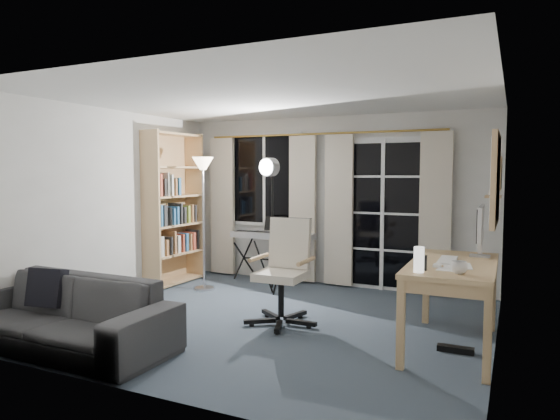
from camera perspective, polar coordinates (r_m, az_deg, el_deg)
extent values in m
cube|color=#3A4654|center=(5.55, -1.22, -12.63)|extent=(4.50, 4.00, 0.02)
cube|color=white|center=(7.55, -1.67, 3.51)|extent=(1.20, 0.06, 1.40)
cube|color=black|center=(7.52, -1.77, 3.51)|extent=(1.10, 0.02, 1.30)
cube|color=white|center=(7.51, -1.81, 3.51)|extent=(0.04, 0.03, 1.30)
cube|color=white|center=(6.94, 11.70, -0.57)|extent=(1.32, 0.06, 2.11)
cube|color=black|center=(6.99, 9.25, -0.51)|extent=(0.55, 0.02, 1.95)
cube|color=black|center=(6.85, 14.08, -0.68)|extent=(0.55, 0.02, 1.95)
cube|color=white|center=(6.90, 11.62, -0.60)|extent=(0.05, 0.04, 2.05)
cube|color=white|center=(6.96, 11.56, -4.50)|extent=(1.15, 0.03, 0.03)
cube|color=white|center=(6.90, 11.63, -0.39)|extent=(1.15, 0.03, 0.03)
cube|color=white|center=(6.88, 11.69, 3.76)|extent=(1.15, 0.03, 0.03)
cylinder|color=gold|center=(7.13, 4.56, 8.68)|extent=(3.50, 0.03, 0.03)
cube|color=beige|center=(7.82, -6.57, 0.44)|extent=(0.40, 0.07, 2.10)
cube|color=beige|center=(7.20, 2.59, 0.13)|extent=(0.40, 0.07, 2.10)
cube|color=beige|center=(7.01, 6.74, -0.02)|extent=(0.40, 0.07, 2.10)
cube|color=beige|center=(6.71, 17.33, -0.38)|extent=(0.40, 0.07, 2.10)
cube|color=tan|center=(6.98, -14.68, -0.06)|extent=(0.35, 0.04, 2.18)
cube|color=tan|center=(7.74, -9.84, 0.44)|extent=(0.35, 0.04, 2.18)
cube|color=tan|center=(7.45, -13.08, 0.24)|extent=(0.06, 0.98, 2.18)
cube|color=tan|center=(7.50, -12.00, -7.88)|extent=(0.38, 0.99, 0.03)
cube|color=tan|center=(7.43, -12.05, -4.84)|extent=(0.38, 0.99, 0.03)
cube|color=tan|center=(7.37, -12.10, -1.66)|extent=(0.38, 0.99, 0.03)
cube|color=tan|center=(7.34, -12.15, 1.56)|extent=(0.38, 0.99, 0.03)
cube|color=tan|center=(7.33, -12.21, 4.79)|extent=(0.38, 0.99, 0.03)
cube|color=tan|center=(7.35, -12.27, 8.45)|extent=(0.38, 0.99, 0.03)
cube|color=silver|center=(7.09, -14.00, -4.05)|extent=(0.25, 0.07, 0.28)
cube|color=#AE7548|center=(7.17, -13.43, -4.18)|extent=(0.25, 0.05, 0.22)
cube|color=#323232|center=(7.24, -12.97, -3.98)|extent=(0.25, 0.05, 0.25)
cube|color=#AE7548|center=(7.29, -12.55, -3.61)|extent=(0.25, 0.05, 0.32)
cube|color=silver|center=(7.36, -12.13, -3.81)|extent=(0.25, 0.06, 0.25)
cube|color=#BF4C36|center=(7.44, -11.65, -3.69)|extent=(0.25, 0.05, 0.26)
cube|color=teal|center=(7.50, -11.24, -3.60)|extent=(0.25, 0.06, 0.27)
cube|color=#AE7548|center=(7.58, -10.79, -3.57)|extent=(0.25, 0.04, 0.25)
cube|color=#BF4C36|center=(7.64, -10.44, -3.47)|extent=(0.25, 0.07, 0.26)
cube|color=#323232|center=(7.72, -9.98, -3.28)|extent=(0.25, 0.04, 0.29)
cube|color=teal|center=(7.04, -14.06, -0.64)|extent=(0.25, 0.04, 0.30)
cube|color=#323232|center=(7.10, -13.64, -0.62)|extent=(0.25, 0.07, 0.29)
cube|color=#323232|center=(7.18, -13.08, -0.71)|extent=(0.25, 0.05, 0.25)
cube|color=teal|center=(7.25, -12.65, -0.73)|extent=(0.25, 0.04, 0.23)
cube|color=teal|center=(7.30, -12.27, -0.60)|extent=(0.25, 0.05, 0.25)
cube|color=#323232|center=(7.37, -11.86, -0.38)|extent=(0.25, 0.04, 0.30)
cube|color=#323232|center=(7.43, -11.47, -0.57)|extent=(0.25, 0.06, 0.24)
cube|color=#8EA83F|center=(7.50, -11.03, -0.46)|extent=(0.25, 0.05, 0.25)
cube|color=#AE7548|center=(7.57, -10.62, -0.36)|extent=(0.25, 0.04, 0.27)
cube|color=#323232|center=(7.63, -10.27, -0.37)|extent=(0.25, 0.04, 0.25)
cube|color=#BF4C36|center=(7.01, -14.12, 2.78)|extent=(0.25, 0.05, 0.31)
cube|color=#323232|center=(7.08, -13.67, 2.50)|extent=(0.25, 0.04, 0.24)
cube|color=silver|center=(7.13, -13.29, 2.89)|extent=(0.25, 0.04, 0.33)
cube|color=silver|center=(7.19, -12.88, 2.79)|extent=(0.25, 0.04, 0.30)
cube|color=#AE7548|center=(7.26, -12.47, 2.59)|extent=(0.25, 0.04, 0.24)
cube|color=teal|center=(7.32, -12.08, 2.64)|extent=(0.25, 0.05, 0.25)
cylinder|color=#B2B2B7|center=(7.02, -8.65, -8.84)|extent=(0.27, 0.27, 0.03)
cylinder|color=#B2B2B7|center=(6.88, -8.73, -1.94)|extent=(0.03, 0.03, 1.68)
cone|color=#FFE5B2|center=(6.84, -8.81, 5.27)|extent=(0.29, 0.29, 0.17)
cylinder|color=black|center=(7.50, -4.16, -5.45)|extent=(0.04, 0.60, 0.54)
cylinder|color=black|center=(7.50, -4.16, -5.45)|extent=(0.04, 0.60, 0.54)
cylinder|color=black|center=(7.11, 2.68, -5.99)|extent=(0.04, 0.60, 0.54)
cylinder|color=black|center=(7.11, 2.68, -5.99)|extent=(0.04, 0.60, 0.54)
cylinder|color=black|center=(7.29, -0.84, -5.73)|extent=(0.96, 0.04, 0.02)
cube|color=silver|center=(7.24, -0.84, -2.90)|extent=(1.25, 0.34, 0.09)
cube|color=white|center=(7.16, -1.10, -2.70)|extent=(1.15, 0.16, 0.01)
cube|color=black|center=(7.20, -0.97, -2.59)|extent=(1.11, 0.10, 0.01)
cube|color=black|center=(7.31, -0.53, -1.55)|extent=(0.34, 0.08, 0.21)
cylinder|color=black|center=(6.67, -0.08, -6.71)|extent=(0.10, 0.28, 0.73)
cylinder|color=black|center=(6.86, -0.64, -6.39)|extent=(0.21, 0.22, 0.74)
cylinder|color=black|center=(6.71, -1.85, -6.64)|extent=(0.28, 0.09, 0.74)
cylinder|color=black|center=(6.65, -0.86, -0.50)|extent=(0.04, 0.04, 1.27)
cylinder|color=silver|center=(6.58, -1.19, 4.92)|extent=(0.27, 0.19, 0.24)
cylinder|color=white|center=(6.53, -1.65, 4.93)|extent=(0.21, 0.08, 0.21)
cube|color=black|center=(5.32, 2.44, -12.73)|extent=(0.34, 0.06, 0.04)
cylinder|color=black|center=(5.30, 3.31, -13.05)|extent=(0.05, 0.05, 0.05)
cube|color=black|center=(5.57, 1.76, -11.93)|extent=(0.15, 0.34, 0.04)
cylinder|color=black|center=(5.64, 2.33, -11.96)|extent=(0.05, 0.05, 0.05)
cube|color=black|center=(5.60, -1.07, -11.85)|extent=(0.30, 0.24, 0.04)
cylinder|color=black|center=(5.68, -1.48, -11.84)|extent=(0.05, 0.05, 0.05)
cube|color=black|center=(5.37, -2.35, -12.57)|extent=(0.30, 0.24, 0.04)
cylinder|color=black|center=(5.36, -3.26, -12.83)|extent=(0.05, 0.05, 0.05)
cube|color=black|center=(5.19, -0.17, -13.18)|extent=(0.16, 0.33, 0.04)
cylinder|color=black|center=(5.12, -0.28, -13.68)|extent=(0.05, 0.05, 0.05)
cylinder|color=black|center=(5.34, 0.12, -9.91)|extent=(0.06, 0.06, 0.42)
cube|color=#EDE0C7|center=(5.29, 0.12, -7.49)|extent=(0.49, 0.49, 0.08)
cube|color=#EDE0C7|center=(5.44, 1.13, -3.79)|extent=(0.46, 0.14, 0.55)
cube|color=black|center=(5.48, 1.31, -3.51)|extent=(0.44, 0.11, 0.51)
cylinder|color=tan|center=(5.39, -2.44, -5.44)|extent=(0.05, 0.42, 0.05)
cylinder|color=tan|center=(5.17, 2.99, -5.87)|extent=(0.05, 0.42, 0.05)
cube|color=tan|center=(4.81, 19.15, -5.96)|extent=(0.76, 1.49, 0.04)
cube|color=tan|center=(4.82, 19.13, -6.82)|extent=(0.71, 1.44, 0.11)
cube|color=tan|center=(4.27, 13.64, -12.58)|extent=(0.06, 0.06, 0.75)
cube|color=tan|center=(4.21, 22.64, -13.07)|extent=(0.06, 0.06, 0.75)
cube|color=tan|center=(5.60, 16.36, -8.57)|extent=(0.06, 0.06, 0.75)
cube|color=tan|center=(5.55, 23.13, -8.86)|extent=(0.06, 0.06, 0.75)
cube|color=silver|center=(5.23, 21.87, -4.89)|extent=(0.19, 0.13, 0.02)
cube|color=silver|center=(5.21, 21.92, -3.37)|extent=(0.04, 0.03, 0.23)
cube|color=silver|center=(5.19, 21.97, -1.53)|extent=(0.04, 0.57, 0.36)
cube|color=black|center=(5.19, 21.74, -1.52)|extent=(0.02, 0.53, 0.32)
cube|color=white|center=(4.87, 18.59, -5.46)|extent=(0.15, 0.44, 0.02)
cube|color=white|center=(4.56, 17.51, -6.07)|extent=(0.06, 0.11, 0.02)
cube|color=white|center=(4.65, 19.61, -6.01)|extent=(0.28, 0.35, 0.01)
cube|color=white|center=(4.45, 18.97, -6.48)|extent=(0.23, 0.17, 0.00)
cube|color=black|center=(4.36, 16.08, -5.81)|extent=(0.05, 0.04, 0.13)
cylinder|color=white|center=(4.25, 15.60, -5.48)|extent=(0.09, 0.09, 0.21)
cube|color=black|center=(4.89, 19.43, -14.78)|extent=(0.32, 0.09, 0.05)
imported|color=silver|center=(4.30, 19.79, -6.03)|extent=(0.13, 0.10, 0.13)
cube|color=tan|center=(4.40, 23.44, 3.21)|extent=(0.04, 0.94, 0.74)
cube|color=white|center=(4.40, 23.18, 3.22)|extent=(0.01, 0.84, 0.64)
cube|color=tan|center=(5.30, 23.83, 3.87)|extent=(0.03, 0.42, 0.32)
cube|color=#52A459|center=(5.30, 23.67, 3.88)|extent=(0.00, 0.36, 0.26)
cube|color=tan|center=(5.81, 23.19, 1.43)|extent=(0.16, 0.30, 0.02)
cone|color=#EDE0C7|center=(5.80, 23.22, 2.32)|extent=(0.12, 0.12, 0.15)
imported|color=#333336|center=(5.05, -23.72, -9.58)|extent=(2.19, 0.66, 0.85)
cube|color=black|center=(5.33, -25.10, -8.04)|extent=(0.39, 0.26, 0.38)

